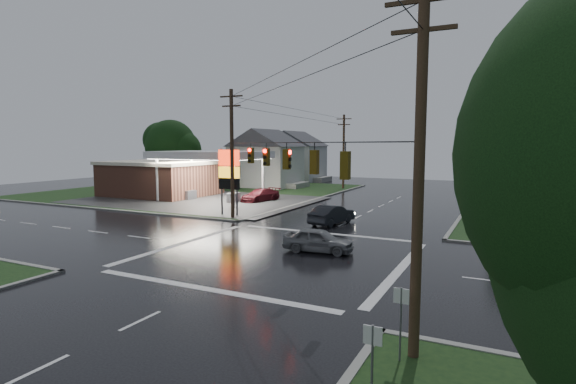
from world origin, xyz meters
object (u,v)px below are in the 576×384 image
at_px(utility_pole_se, 419,169).
at_px(car_pump, 260,195).
at_px(house_near, 266,157).
at_px(house_far, 295,155).
at_px(tree_ne_far, 567,146).
at_px(pylon_sign, 229,171).
at_px(utility_pole_nw, 232,152).
at_px(tree_nw_behind, 172,145).
at_px(utility_pole_n, 344,150).
at_px(tree_ne_near, 541,154).
at_px(car_crossing, 318,240).
at_px(car_north, 332,215).
at_px(gas_station, 168,176).

distance_m(utility_pole_se, car_pump, 37.69).
xyz_separation_m(house_near, house_far, (-1.00, 12.00, 0.00)).
bearing_deg(tree_ne_far, pylon_sign, -139.65).
bearing_deg(utility_pole_nw, tree_nw_behind, 139.90).
xyz_separation_m(pylon_sign, tree_nw_behind, (-23.34, 19.49, 2.17)).
bearing_deg(utility_pole_se, utility_pole_n, 111.80).
xyz_separation_m(utility_pole_se, tree_nw_behind, (-43.34, 39.49, 0.46)).
distance_m(utility_pole_n, tree_ne_far, 26.96).
height_order(tree_ne_near, car_crossing, tree_ne_near).
height_order(utility_pole_se, car_north, utility_pole_se).
relative_size(utility_pole_nw, house_near, 1.00).
relative_size(utility_pole_n, car_north, 2.22).
bearing_deg(tree_ne_far, house_near, 176.99).
xyz_separation_m(house_far, tree_nw_behind, (-11.89, -18.01, 1.77)).
relative_size(utility_pole_nw, car_crossing, 2.61).
height_order(utility_pole_nw, tree_nw_behind, utility_pole_nw).
relative_size(gas_station, tree_ne_near, 2.92).
relative_size(gas_station, pylon_sign, 4.37).
bearing_deg(car_pump, utility_pole_se, -38.07).
bearing_deg(utility_pole_n, pylon_sign, -92.08).
distance_m(house_far, car_crossing, 52.28).
xyz_separation_m(house_near, car_pump, (7.95, -15.67, -3.68)).
distance_m(house_near, tree_nw_behind, 14.33).
bearing_deg(tree_nw_behind, tree_ne_near, -9.47).
bearing_deg(gas_station, house_near, 73.83).
distance_m(gas_station, tree_nw_behind, 13.63).
xyz_separation_m(house_near, tree_nw_behind, (-12.89, -6.01, 1.77)).
bearing_deg(car_north, car_pump, -27.94).
distance_m(pylon_sign, tree_ne_near, 27.23).
relative_size(house_far, car_pump, 2.21).
distance_m(tree_nw_behind, tree_ne_far, 51.15).
bearing_deg(utility_pole_se, car_north, 117.06).
xyz_separation_m(pylon_sign, car_pump, (-2.50, 9.83, -3.29)).
bearing_deg(tree_ne_near, gas_station, -176.70).
distance_m(pylon_sign, car_pump, 10.66).
xyz_separation_m(house_near, tree_ne_far, (38.10, -2.01, 1.77)).
xyz_separation_m(gas_station, house_near, (4.73, 16.30, 1.86)).
relative_size(utility_pole_se, car_crossing, 2.61).
relative_size(utility_pole_nw, utility_pole_se, 1.00).
height_order(tree_nw_behind, car_pump, tree_nw_behind).
xyz_separation_m(utility_pole_n, car_pump, (-3.50, -17.67, -4.74)).
bearing_deg(utility_pole_se, house_far, 118.68).
xyz_separation_m(car_crossing, car_pump, (-14.80, 18.75, 0.01)).
relative_size(gas_station, tree_ne_far, 2.67).
distance_m(gas_station, tree_ne_far, 45.29).
height_order(gas_station, utility_pole_se, utility_pole_se).
xyz_separation_m(utility_pole_nw, utility_pole_se, (19.00, -19.00, 0.00)).
bearing_deg(house_near, car_north, -51.51).
distance_m(gas_station, utility_pole_nw, 19.38).
height_order(utility_pole_nw, tree_ne_near, utility_pole_nw).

